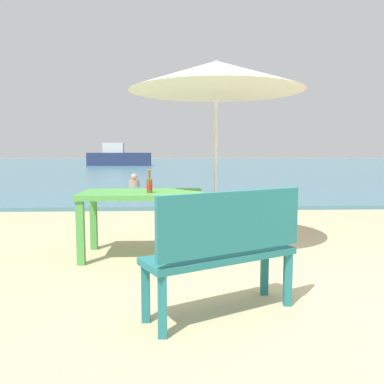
{
  "coord_description": "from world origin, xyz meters",
  "views": [
    {
      "loc": [
        -0.89,
        -2.98,
        1.24
      ],
      "look_at": [
        -0.64,
        3.0,
        0.6
      ],
      "focal_mm": 36.75,
      "sensor_mm": 36.0,
      "label": 1
    }
  ],
  "objects_px": {
    "picnic_table_green": "(143,201)",
    "bench_teal_center": "(226,246)",
    "beer_bottle_amber": "(149,185)",
    "swimmer_person": "(134,181)",
    "boat_sailboat": "(119,157)",
    "side_table_wood": "(248,221)",
    "patio_umbrella": "(216,77)"
  },
  "relations": [
    {
      "from": "picnic_table_green",
      "to": "beer_bottle_amber",
      "type": "relative_size",
      "value": 5.28
    },
    {
      "from": "picnic_table_green",
      "to": "beer_bottle_amber",
      "type": "height_order",
      "value": "beer_bottle_amber"
    },
    {
      "from": "beer_bottle_amber",
      "to": "bench_teal_center",
      "type": "distance_m",
      "value": 1.76
    },
    {
      "from": "beer_bottle_amber",
      "to": "side_table_wood",
      "type": "relative_size",
      "value": 0.49
    },
    {
      "from": "boat_sailboat",
      "to": "picnic_table_green",
      "type": "bearing_deg",
      "value": -81.27
    },
    {
      "from": "side_table_wood",
      "to": "patio_umbrella",
      "type": "bearing_deg",
      "value": -177.07
    },
    {
      "from": "side_table_wood",
      "to": "boat_sailboat",
      "type": "distance_m",
      "value": 25.85
    },
    {
      "from": "beer_bottle_amber",
      "to": "patio_umbrella",
      "type": "bearing_deg",
      "value": 27.04
    },
    {
      "from": "beer_bottle_amber",
      "to": "side_table_wood",
      "type": "xyz_separation_m",
      "value": [
        1.21,
        0.42,
        -0.5
      ]
    },
    {
      "from": "side_table_wood",
      "to": "swimmer_person",
      "type": "height_order",
      "value": "side_table_wood"
    },
    {
      "from": "side_table_wood",
      "to": "swimmer_person",
      "type": "bearing_deg",
      "value": 105.93
    },
    {
      "from": "patio_umbrella",
      "to": "swimmer_person",
      "type": "bearing_deg",
      "value": 103.04
    },
    {
      "from": "bench_teal_center",
      "to": "swimmer_person",
      "type": "bearing_deg",
      "value": 99.75
    },
    {
      "from": "beer_bottle_amber",
      "to": "patio_umbrella",
      "type": "xyz_separation_m",
      "value": [
        0.79,
        0.4,
        1.26
      ]
    },
    {
      "from": "beer_bottle_amber",
      "to": "swimmer_person",
      "type": "height_order",
      "value": "beer_bottle_amber"
    },
    {
      "from": "patio_umbrella",
      "to": "swimmer_person",
      "type": "relative_size",
      "value": 5.61
    },
    {
      "from": "picnic_table_green",
      "to": "bench_teal_center",
      "type": "xyz_separation_m",
      "value": [
        0.75,
        -1.73,
        -0.11
      ]
    },
    {
      "from": "picnic_table_green",
      "to": "side_table_wood",
      "type": "height_order",
      "value": "picnic_table_green"
    },
    {
      "from": "bench_teal_center",
      "to": "boat_sailboat",
      "type": "distance_m",
      "value": 27.73
    },
    {
      "from": "picnic_table_green",
      "to": "swimmer_person",
      "type": "relative_size",
      "value": 3.41
    },
    {
      "from": "beer_bottle_amber",
      "to": "boat_sailboat",
      "type": "relative_size",
      "value": 0.06
    },
    {
      "from": "side_table_wood",
      "to": "bench_teal_center",
      "type": "xyz_separation_m",
      "value": [
        -0.55,
        -2.02,
        0.19
      ]
    },
    {
      "from": "picnic_table_green",
      "to": "beer_bottle_amber",
      "type": "bearing_deg",
      "value": -55.63
    },
    {
      "from": "picnic_table_green",
      "to": "boat_sailboat",
      "type": "distance_m",
      "value": 25.91
    },
    {
      "from": "side_table_wood",
      "to": "bench_teal_center",
      "type": "relative_size",
      "value": 0.44
    },
    {
      "from": "side_table_wood",
      "to": "boat_sailboat",
      "type": "height_order",
      "value": "boat_sailboat"
    },
    {
      "from": "picnic_table_green",
      "to": "bench_teal_center",
      "type": "height_order",
      "value": "bench_teal_center"
    },
    {
      "from": "boat_sailboat",
      "to": "bench_teal_center",
      "type": "bearing_deg",
      "value": -80.28
    },
    {
      "from": "beer_bottle_amber",
      "to": "side_table_wood",
      "type": "height_order",
      "value": "beer_bottle_amber"
    },
    {
      "from": "side_table_wood",
      "to": "picnic_table_green",
      "type": "bearing_deg",
      "value": -167.43
    },
    {
      "from": "picnic_table_green",
      "to": "boat_sailboat",
      "type": "height_order",
      "value": "boat_sailboat"
    },
    {
      "from": "picnic_table_green",
      "to": "bench_teal_center",
      "type": "relative_size",
      "value": 1.14
    }
  ]
}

